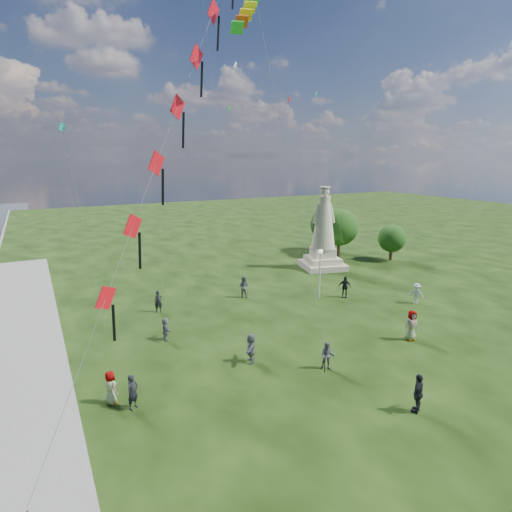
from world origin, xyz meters
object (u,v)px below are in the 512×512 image
person_10 (111,388)px  person_9 (345,287)px  person_6 (158,301)px  person_0 (133,392)px  person_1 (327,356)px  person_5 (165,329)px  person_7 (244,287)px  person_3 (418,393)px  person_8 (416,293)px  person_4 (411,325)px  lamppost (320,263)px  statue (323,238)px  person_11 (251,348)px

person_10 → person_9: bearing=-95.4°
person_6 → person_10: 11.98m
person_0 → person_1: (10.04, -1.17, -0.04)m
person_5 → person_7: size_ratio=0.81×
person_0 → person_6: bearing=35.6°
person_3 → person_8: person_3 is taller
person_3 → person_1: bearing=-103.5°
person_1 → person_8: 13.71m
person_4 → person_5: person_4 is taller
person_10 → lamppost: bearing=-91.2°
person_1 → person_7: person_7 is taller
person_4 → person_9: size_ratio=1.09×
person_10 → person_6: bearing=-51.0°
statue → person_5: statue is taller
person_4 → person_11: (-10.18, 2.05, -0.12)m
statue → person_0: (-22.68, -16.38, -2.30)m
person_7 → person_8: (11.24, -7.64, -0.08)m
person_7 → person_10: size_ratio=1.10×
person_1 → person_11: (-3.25, 2.67, 0.06)m
person_3 → person_6: person_3 is taller
person_0 → person_5: 7.50m
person_0 → person_11: size_ratio=0.98×
person_9 → person_8: bearing=-2.4°
person_3 → person_8: 15.45m
person_5 → person_6: (0.93, 5.02, 0.09)m
person_4 → person_5: size_ratio=1.34×
person_0 → person_5: person_0 is taller
person_7 → statue: bearing=-112.1°
person_4 → person_10: 17.86m
person_3 → person_5: 15.06m
statue → person_1: bearing=-111.1°
person_4 → person_11: bearing=178.2°
person_6 → person_11: (2.42, -10.17, 0.03)m
lamppost → person_1: lamppost is taller
person_6 → person_9: size_ratio=0.92×
person_4 → person_11: person_4 is taller
person_0 → person_1: size_ratio=1.05×
person_6 → person_11: person_11 is taller
person_1 → person_3: size_ratio=0.86×
lamppost → person_11: (-9.92, -7.22, -2.08)m
person_0 → person_8: (22.67, 4.18, -0.02)m
statue → person_6: 19.04m
person_1 → person_3: person_3 is taller
lamppost → person_8: 7.78m
person_10 → person_4: bearing=-119.9°
person_5 → person_7: bearing=-47.8°
person_1 → person_8: person_8 is taller
person_6 → person_11: 10.46m
person_4 → lamppost: bearing=101.2°
person_6 → person_11: bearing=-71.4°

